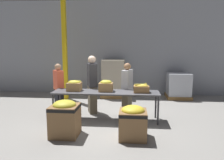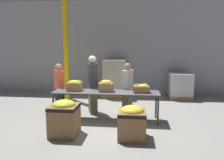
{
  "view_description": "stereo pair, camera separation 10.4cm",
  "coord_description": "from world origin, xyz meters",
  "px_view_note": "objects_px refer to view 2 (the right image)",
  "views": [
    {
      "loc": [
        0.73,
        -5.92,
        2.06
      ],
      "look_at": [
        0.18,
        -0.06,
        1.15
      ],
      "focal_mm": 35.0,
      "sensor_mm": 36.0,
      "label": 1
    },
    {
      "loc": [
        0.83,
        -5.91,
        2.06
      ],
      "look_at": [
        0.18,
        -0.06,
        1.15
      ],
      "focal_mm": 35.0,
      "sensor_mm": 36.0,
      "label": 2
    }
  ],
  "objects_px": {
    "banana_box_0": "(74,85)",
    "pallet_stack_0": "(180,86)",
    "pallet_stack_1": "(115,79)",
    "banana_box_2": "(141,88)",
    "donation_bin_0": "(64,117)",
    "sorting_table": "(106,93)",
    "volunteer_1": "(93,85)",
    "banana_box_1": "(106,86)",
    "support_pillar": "(66,48)",
    "volunteer_0": "(127,89)",
    "donation_bin_1": "(132,121)",
    "volunteer_2": "(59,88)"
  },
  "relations": [
    {
      "from": "banana_box_0",
      "to": "pallet_stack_0",
      "type": "height_order",
      "value": "banana_box_0"
    },
    {
      "from": "pallet_stack_1",
      "to": "banana_box_2",
      "type": "bearing_deg",
      "value": -71.07
    },
    {
      "from": "banana_box_0",
      "to": "donation_bin_0",
      "type": "xyz_separation_m",
      "value": [
        0.1,
        -1.24,
        -0.52
      ]
    },
    {
      "from": "sorting_table",
      "to": "pallet_stack_1",
      "type": "xyz_separation_m",
      "value": [
        -0.04,
        2.95,
        -0.01
      ]
    },
    {
      "from": "donation_bin_0",
      "to": "volunteer_1",
      "type": "bearing_deg",
      "value": 80.37
    },
    {
      "from": "banana_box_1",
      "to": "pallet_stack_1",
      "type": "height_order",
      "value": "pallet_stack_1"
    },
    {
      "from": "pallet_stack_0",
      "to": "banana_box_1",
      "type": "bearing_deg",
      "value": -131.88
    },
    {
      "from": "support_pillar",
      "to": "volunteer_1",
      "type": "bearing_deg",
      "value": -51.54
    },
    {
      "from": "donation_bin_0",
      "to": "volunteer_0",
      "type": "bearing_deg",
      "value": 51.62
    },
    {
      "from": "volunteer_0",
      "to": "donation_bin_0",
      "type": "xyz_separation_m",
      "value": [
        -1.39,
        -1.75,
        -0.34
      ]
    },
    {
      "from": "donation_bin_1",
      "to": "pallet_stack_0",
      "type": "distance_m",
      "value": 4.5
    },
    {
      "from": "banana_box_0",
      "to": "support_pillar",
      "type": "relative_size",
      "value": 0.1
    },
    {
      "from": "pallet_stack_0",
      "to": "pallet_stack_1",
      "type": "distance_m",
      "value": 2.63
    },
    {
      "from": "banana_box_0",
      "to": "banana_box_2",
      "type": "distance_m",
      "value": 1.89
    },
    {
      "from": "banana_box_0",
      "to": "support_pillar",
      "type": "distance_m",
      "value": 2.72
    },
    {
      "from": "donation_bin_1",
      "to": "banana_box_1",
      "type": "bearing_deg",
      "value": 121.62
    },
    {
      "from": "donation_bin_1",
      "to": "support_pillar",
      "type": "xyz_separation_m",
      "value": [
        -2.64,
        3.56,
        1.6
      ]
    },
    {
      "from": "sorting_table",
      "to": "volunteer_1",
      "type": "distance_m",
      "value": 0.82
    },
    {
      "from": "pallet_stack_0",
      "to": "support_pillar",
      "type": "bearing_deg",
      "value": -173.06
    },
    {
      "from": "volunteer_1",
      "to": "donation_bin_0",
      "type": "xyz_separation_m",
      "value": [
        -0.31,
        -1.82,
        -0.44
      ]
    },
    {
      "from": "volunteer_1",
      "to": "support_pillar",
      "type": "xyz_separation_m",
      "value": [
        -1.38,
        1.74,
        1.11
      ]
    },
    {
      "from": "banana_box_1",
      "to": "volunteer_2",
      "type": "distance_m",
      "value": 1.65
    },
    {
      "from": "sorting_table",
      "to": "banana_box_0",
      "type": "distance_m",
      "value": 0.93
    },
    {
      "from": "banana_box_1",
      "to": "pallet_stack_0",
      "type": "distance_m",
      "value": 3.9
    },
    {
      "from": "donation_bin_0",
      "to": "pallet_stack_0",
      "type": "relative_size",
      "value": 0.84
    },
    {
      "from": "banana_box_2",
      "to": "donation_bin_1",
      "type": "bearing_deg",
      "value": -100.84
    },
    {
      "from": "volunteer_0",
      "to": "pallet_stack_1",
      "type": "distance_m",
      "value": 2.46
    },
    {
      "from": "pallet_stack_0",
      "to": "sorting_table",
      "type": "bearing_deg",
      "value": -131.58
    },
    {
      "from": "pallet_stack_0",
      "to": "volunteer_2",
      "type": "bearing_deg",
      "value": -150.36
    },
    {
      "from": "donation_bin_1",
      "to": "pallet_stack_1",
      "type": "bearing_deg",
      "value": 100.85
    },
    {
      "from": "volunteer_2",
      "to": "banana_box_0",
      "type": "bearing_deg",
      "value": 13.12
    },
    {
      "from": "banana_box_2",
      "to": "support_pillar",
      "type": "bearing_deg",
      "value": 140.14
    },
    {
      "from": "banana_box_2",
      "to": "pallet_stack_0",
      "type": "relative_size",
      "value": 0.42
    },
    {
      "from": "pallet_stack_1",
      "to": "pallet_stack_0",
      "type": "bearing_deg",
      "value": -0.71
    },
    {
      "from": "volunteer_1",
      "to": "donation_bin_0",
      "type": "distance_m",
      "value": 1.9
    },
    {
      "from": "pallet_stack_0",
      "to": "banana_box_0",
      "type": "bearing_deg",
      "value": -140.59
    },
    {
      "from": "volunteer_2",
      "to": "donation_bin_0",
      "type": "distance_m",
      "value": 1.93
    },
    {
      "from": "banana_box_0",
      "to": "donation_bin_1",
      "type": "relative_size",
      "value": 0.51
    },
    {
      "from": "banana_box_1",
      "to": "pallet_stack_0",
      "type": "bearing_deg",
      "value": 48.12
    },
    {
      "from": "banana_box_0",
      "to": "banana_box_2",
      "type": "bearing_deg",
      "value": -1.95
    },
    {
      "from": "donation_bin_0",
      "to": "support_pillar",
      "type": "relative_size",
      "value": 0.21
    },
    {
      "from": "volunteer_1",
      "to": "volunteer_2",
      "type": "bearing_deg",
      "value": -107.38
    },
    {
      "from": "banana_box_2",
      "to": "pallet_stack_1",
      "type": "distance_m",
      "value": 3.14
    },
    {
      "from": "banana_box_0",
      "to": "support_pillar",
      "type": "height_order",
      "value": "support_pillar"
    },
    {
      "from": "support_pillar",
      "to": "pallet_stack_0",
      "type": "relative_size",
      "value": 3.96
    },
    {
      "from": "volunteer_1",
      "to": "pallet_stack_0",
      "type": "bearing_deg",
      "value": 105.43
    },
    {
      "from": "donation_bin_1",
      "to": "support_pillar",
      "type": "distance_m",
      "value": 4.71
    },
    {
      "from": "pallet_stack_0",
      "to": "pallet_stack_1",
      "type": "height_order",
      "value": "pallet_stack_1"
    },
    {
      "from": "sorting_table",
      "to": "banana_box_1",
      "type": "xyz_separation_m",
      "value": [
        0.0,
        0.03,
        0.22
      ]
    },
    {
      "from": "donation_bin_1",
      "to": "pallet_stack_1",
      "type": "height_order",
      "value": "pallet_stack_1"
    }
  ]
}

